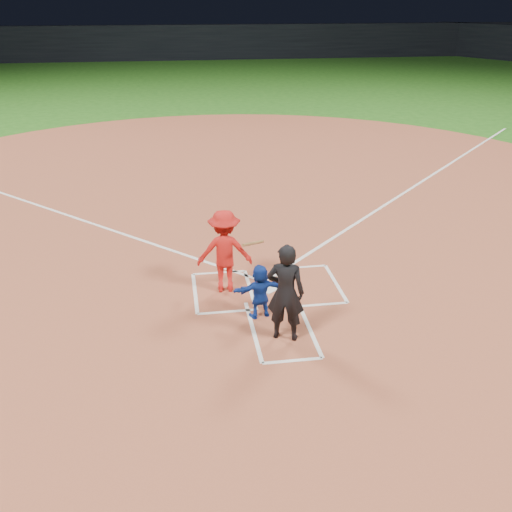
{
  "coord_description": "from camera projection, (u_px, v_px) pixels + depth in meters",
  "views": [
    {
      "loc": [
        -1.9,
        -11.06,
        5.99
      ],
      "look_at": [
        -0.3,
        -0.4,
        1.0
      ],
      "focal_mm": 40.0,
      "sensor_mm": 36.0,
      "label": 1
    }
  ],
  "objects": [
    {
      "name": "home_plate",
      "position": [
        267.0,
        288.0,
        12.69
      ],
      "size": [
        0.6,
        0.6,
        0.02
      ],
      "primitive_type": "cylinder",
      "rotation": [
        0.0,
        0.0,
        3.14
      ],
      "color": "white",
      "rests_on": "home_plate_dirt"
    },
    {
      "name": "umpire",
      "position": [
        286.0,
        293.0,
        10.48
      ],
      "size": [
        0.82,
        0.67,
        1.93
      ],
      "primitive_type": "imported",
      "rotation": [
        0.0,
        0.0,
        2.8
      ],
      "color": "black",
      "rests_on": "home_plate_dirt"
    },
    {
      "name": "batter_at_plate",
      "position": [
        225.0,
        251.0,
        12.25
      ],
      "size": [
        1.51,
        0.89,
        1.85
      ],
      "color": "red",
      "rests_on": "home_plate_dirt"
    },
    {
      "name": "chalk_markings",
      "position": [
        238.0,
        207.0,
        17.43
      ],
      "size": [
        28.35,
        17.32,
        0.01
      ],
      "color": "white",
      "rests_on": "home_plate_dirt"
    },
    {
      "name": "catcher",
      "position": [
        260.0,
        291.0,
        11.36
      ],
      "size": [
        1.1,
        0.55,
        1.14
      ],
      "primitive_type": "imported",
      "rotation": [
        0.0,
        0.0,
        3.36
      ],
      "color": "#123297",
      "rests_on": "home_plate_dirt"
    },
    {
      "name": "ground",
      "position": [
        267.0,
        288.0,
        12.7
      ],
      "size": [
        120.0,
        120.0,
        0.0
      ],
      "primitive_type": "plane",
      "color": "#215916",
      "rests_on": "ground"
    },
    {
      "name": "home_plate_dirt",
      "position": [
        235.0,
        200.0,
        18.08
      ],
      "size": [
        28.0,
        28.0,
        0.01
      ],
      "primitive_type": "cylinder",
      "color": "#974931",
      "rests_on": "ground"
    },
    {
      "name": "stadium_wall_far",
      "position": [
        185.0,
        42.0,
        55.09
      ],
      "size": [
        80.0,
        1.2,
        3.2
      ],
      "primitive_type": "cube",
      "color": "black",
      "rests_on": "ground"
    }
  ]
}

